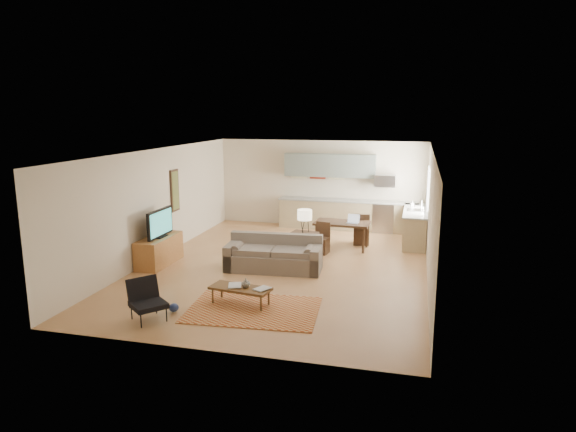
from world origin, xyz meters
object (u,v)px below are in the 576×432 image
(armchair, at_px, (148,301))
(dining_table, at_px, (342,235))
(console_table, at_px, (304,247))
(coffee_table, at_px, (241,296))
(tv_credenza, at_px, (159,250))
(sofa, at_px, (274,253))

(armchair, distance_m, dining_table, 6.14)
(console_table, distance_m, dining_table, 1.55)
(console_table, bearing_deg, coffee_table, -89.88)
(coffee_table, bearing_deg, tv_credenza, 152.62)
(sofa, relative_size, armchair, 3.12)
(coffee_table, height_order, tv_credenza, tv_credenza)
(sofa, distance_m, armchair, 3.58)
(armchair, xyz_separation_m, dining_table, (2.56, 5.58, -0.00))
(armchair, xyz_separation_m, console_table, (1.85, 4.21, -0.00))
(coffee_table, height_order, dining_table, dining_table)
(coffee_table, relative_size, console_table, 1.62)
(tv_credenza, bearing_deg, dining_table, 31.69)
(armchair, distance_m, tv_credenza, 3.43)
(coffee_table, bearing_deg, sofa, 98.24)
(coffee_table, bearing_deg, console_table, 88.75)
(tv_credenza, bearing_deg, coffee_table, -36.08)
(sofa, xyz_separation_m, dining_table, (1.24, 2.25, -0.03))
(dining_table, bearing_deg, armchair, -112.18)
(coffee_table, relative_size, dining_table, 0.82)
(tv_credenza, bearing_deg, console_table, 18.46)
(coffee_table, height_order, console_table, console_table)
(sofa, bearing_deg, console_table, 54.61)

